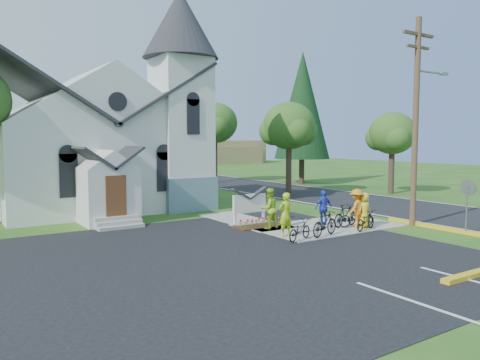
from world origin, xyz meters
TOP-DOWN VIEW (x-y plane):
  - ground at (0.00, 0.00)m, footprint 120.00×120.00m
  - parking_lot at (-7.00, -2.00)m, footprint 20.00×16.00m
  - road at (10.00, 15.00)m, footprint 8.00×90.00m
  - sidewalk at (1.50, 0.50)m, footprint 7.00×4.00m
  - church at (-5.48, 12.48)m, footprint 12.35×12.00m
  - church_sign at (-1.20, 3.20)m, footprint 2.20×0.40m
  - flower_bed at (-1.20, 2.30)m, footprint 2.60×1.10m
  - utility_pole at (5.36, -1.50)m, footprint 3.45×0.28m
  - stop_sign at (5.43, -4.20)m, footprint 0.11×0.76m
  - tree_road_near at (8.50, 12.00)m, footprint 4.00×4.00m
  - tree_road_mid at (9.00, 24.00)m, footprint 4.40×4.40m
  - tree_road_far at (15.50, 8.00)m, footprint 3.60×3.60m
  - conifer at (15.00, 18.00)m, footprint 5.20×5.20m
  - distant_hills at (3.36, 56.33)m, footprint 61.00×10.00m
  - cyclist_0 at (-1.70, -0.26)m, footprint 0.72×0.50m
  - bike_0 at (-1.70, -1.20)m, footprint 1.73×1.08m
  - cyclist_1 at (-1.25, 1.50)m, footprint 0.95×0.76m
  - bike_1 at (-0.28, -1.20)m, footprint 1.90×0.96m
  - cyclist_2 at (1.56, 0.83)m, footprint 1.03×0.48m
  - bike_2 at (2.28, -1.20)m, footprint 1.82×1.08m
  - cyclist_3 at (2.35, -0.59)m, footprint 1.29×0.87m
  - bike_3 at (2.11, -0.11)m, footprint 1.85×0.79m
  - cyclist_4 at (2.66, -0.78)m, footprint 0.85×0.59m
  - bike_4 at (2.45, -0.47)m, footprint 1.91×1.15m

SIDE VIEW (x-z plane):
  - ground at x=0.00m, z-range 0.00..0.00m
  - parking_lot at x=-7.00m, z-range 0.00..0.02m
  - road at x=10.00m, z-range 0.00..0.02m
  - sidewalk at x=1.50m, z-range 0.00..0.05m
  - flower_bed at x=-1.20m, z-range 0.00..0.07m
  - bike_0 at x=-1.70m, z-range 0.05..0.91m
  - bike_2 at x=2.28m, z-range 0.05..0.95m
  - bike_4 at x=2.45m, z-range 0.05..1.00m
  - bike_3 at x=2.11m, z-range 0.05..1.13m
  - bike_1 at x=-0.28m, z-range 0.05..1.15m
  - cyclist_4 at x=2.66m, z-range 0.05..1.72m
  - cyclist_2 at x=1.56m, z-range 0.05..1.76m
  - cyclist_3 at x=2.35m, z-range 0.05..1.90m
  - cyclist_0 at x=-1.70m, z-range 0.05..1.95m
  - cyclist_1 at x=-1.25m, z-range 0.05..1.97m
  - church_sign at x=-1.20m, z-range 0.18..1.88m
  - stop_sign at x=5.43m, z-range 0.54..3.02m
  - distant_hills at x=3.36m, z-range -0.63..4.97m
  - tree_road_far at x=15.50m, z-range 1.48..7.78m
  - tree_road_near at x=8.50m, z-range 1.68..8.73m
  - church at x=-5.48m, z-range -1.25..11.75m
  - utility_pole at x=5.36m, z-range 0.40..10.40m
  - tree_road_mid at x=9.00m, z-range 1.88..9.68m
  - conifer at x=15.00m, z-range 1.19..13.59m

